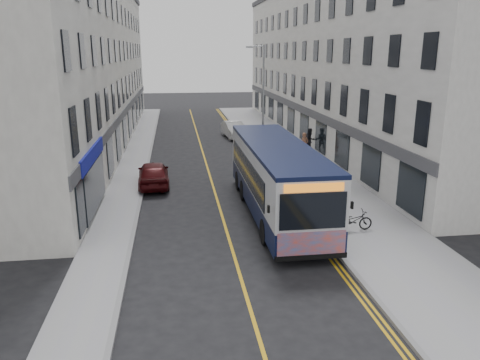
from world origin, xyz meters
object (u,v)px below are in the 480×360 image
object	(u,v)px
city_bus	(277,176)
car_maroon	(154,174)
streetlamp	(262,98)
pedestrian_far	(310,141)
car_white	(234,130)
pedestrian_near	(305,144)
bicycle	(353,220)

from	to	relation	value
city_bus	car_maroon	size ratio (longest dim) A/B	2.73
streetlamp	pedestrian_far	size ratio (longest dim) A/B	4.27
streetlamp	car_white	world-z (taller)	streetlamp
pedestrian_near	bicycle	bearing A→B (deg)	-118.96
bicycle	pedestrian_near	world-z (taller)	pedestrian_near
pedestrian_near	pedestrian_far	xyz separation A→B (m)	(0.72, 1.04, 0.07)
bicycle	car_maroon	bearing A→B (deg)	45.05
car_maroon	streetlamp	bearing A→B (deg)	-141.68
streetlamp	pedestrian_near	bearing A→B (deg)	-8.33
pedestrian_far	car_white	size ratio (longest dim) A/B	0.42
pedestrian_far	car_white	distance (m)	9.18
pedestrian_far	car_maroon	size ratio (longest dim) A/B	0.43
car_white	bicycle	bearing A→B (deg)	-91.41
city_bus	car_maroon	bearing A→B (deg)	136.41
city_bus	pedestrian_near	world-z (taller)	city_bus
city_bus	car_white	world-z (taller)	city_bus
bicycle	car_maroon	distance (m)	12.27
bicycle	car_maroon	world-z (taller)	car_maroon
car_white	city_bus	bearing A→B (deg)	-98.35
car_maroon	pedestrian_far	bearing A→B (deg)	-150.49
streetlamp	car_maroon	size ratio (longest dim) A/B	1.85
streetlamp	pedestrian_near	world-z (taller)	streetlamp
car_maroon	city_bus	bearing A→B (deg)	134.01
bicycle	city_bus	bearing A→B (deg)	43.61
pedestrian_near	car_maroon	world-z (taller)	pedestrian_near
car_white	car_maroon	bearing A→B (deg)	-120.58
city_bus	car_white	distance (m)	20.68
bicycle	car_white	xyz separation A→B (m)	(-2.18, 23.48, 0.16)
streetlamp	car_white	xyz separation A→B (m)	(-0.97, 8.41, -3.66)
city_bus	pedestrian_near	xyz separation A→B (m)	(4.67, 11.78, -0.89)
car_white	car_maroon	xyz separation A→B (m)	(-6.60, -14.92, 0.01)
city_bus	car_white	xyz separation A→B (m)	(0.59, 20.64, -1.15)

